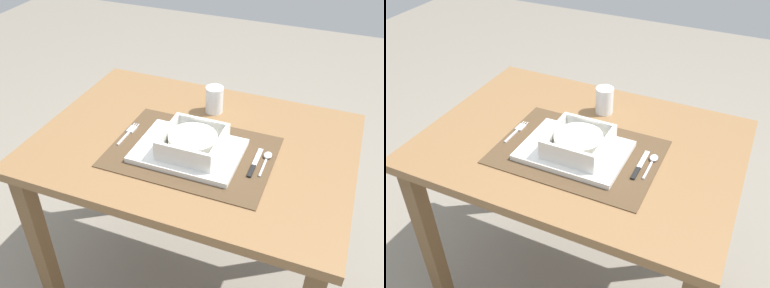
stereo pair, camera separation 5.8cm
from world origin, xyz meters
TOP-DOWN VIEW (x-y plane):
  - ground_plane at (0.00, 0.00)m, footprint 6.00×6.00m
  - dining_table at (0.00, 0.00)m, footprint 0.95×0.69m
  - placemat at (0.02, -0.06)m, footprint 0.47×0.33m
  - serving_plate at (0.01, -0.07)m, footprint 0.30×0.22m
  - porridge_bowl at (0.02, -0.07)m, footprint 0.17×0.17m
  - fork at (-0.20, -0.04)m, footprint 0.02×0.13m
  - spoon at (0.23, -0.01)m, footprint 0.02×0.11m
  - butter_knife at (0.20, -0.05)m, footprint 0.01×0.14m
  - drinking_glass at (-0.00, 0.18)m, footprint 0.06×0.06m

SIDE VIEW (x-z plane):
  - ground_plane at x=0.00m, z-range 0.00..0.00m
  - dining_table at x=0.00m, z-range 0.25..0.95m
  - placemat at x=0.02m, z-range 0.70..0.71m
  - fork at x=-0.20m, z-range 0.71..0.71m
  - butter_knife at x=0.20m, z-range 0.71..0.71m
  - spoon at x=0.23m, z-range 0.71..0.72m
  - serving_plate at x=0.01m, z-range 0.71..0.72m
  - drinking_glass at x=0.00m, z-range 0.70..0.79m
  - porridge_bowl at x=0.02m, z-range 0.72..0.78m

